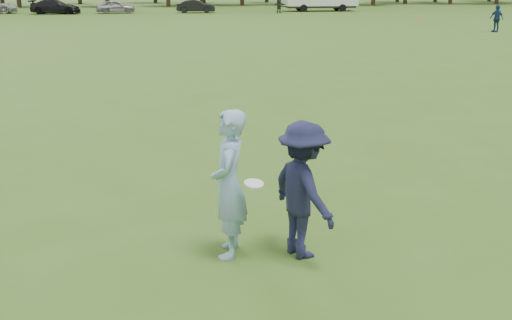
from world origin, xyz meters
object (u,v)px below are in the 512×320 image
Objects in this scene: player_far_d at (279,5)px; car_d at (55,7)px; defender at (303,190)px; car_f at (196,6)px; player_far_b at (496,18)px; field_cone at (419,19)px; car_e at (115,7)px; thrower at (229,184)px.

car_d is (-23.26, 1.66, -0.07)m from player_far_d.
car_f is (1.07, 58.67, -0.30)m from defender.
car_d is at bearing -8.99° from defender.
field_cone is at bearing 164.54° from player_far_b.
car_f is at bearing -99.89° from car_e.
player_far_d is 8.91m from car_f.
field_cone is at bearing -107.23° from car_d.
car_d is at bearing 85.80° from car_e.
car_f is (8.47, -0.30, -0.02)m from car_e.
car_e is (-7.40, 58.96, -0.28)m from defender.
defender is at bearing -174.17° from car_f.
defender is 60.10m from car_d.
car_d is (-13.46, 58.57, -0.24)m from defender.
car_f is (-19.97, 25.89, -0.26)m from player_far_b.
thrower reaches higher than player_far_d.
field_cone is (27.50, -14.88, -0.54)m from car_e.
player_far_b is 0.46× the size of car_e.
player_far_b is 11.37m from field_cone.
car_e reaches higher than car_f.
car_e is at bearing 145.31° from player_far_d.
field_cone is (33.56, -14.49, -0.58)m from car_d.
thrower is at bearing -115.68° from field_cone.
defender is 1.04× the size of player_far_b.
car_e is (-17.20, 2.05, -0.11)m from player_far_d.
thrower is 1.03m from defender.
car_e is at bearing 94.87° from car_f.
defender is at bearing -160.95° from car_d.
field_cone is at bearing -120.58° from car_f.
car_e reaches higher than field_cone.
player_far_b is 43.08m from car_d.
thrower is at bearing 59.14° from defender.
defender reaches higher than player_far_d.
car_d is 14.53m from car_f.
car_f is 23.98m from field_cone.
defender reaches higher than car_f.
thrower is 0.52× the size of car_e.
defender reaches higher than field_cone.
thrower is at bearing -128.66° from player_far_d.
defender is 1.21× the size of player_far_d.
player_far_b is 26.62m from player_far_d.
player_far_d is 0.40× the size of car_e.
field_cone is at bearing -79.09° from player_far_d.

